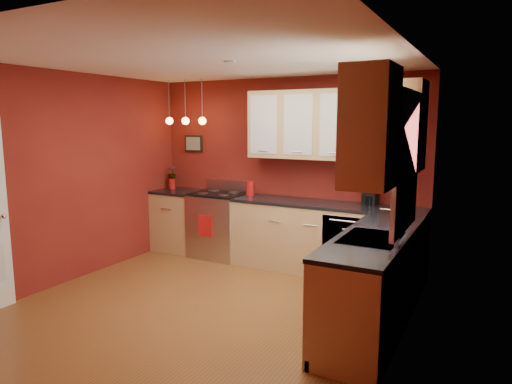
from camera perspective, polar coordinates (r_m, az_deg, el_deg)
The scene contains 26 objects.
floor at distance 5.05m, azimuth -6.87°, elevation -14.53°, with size 4.20×4.20×0.00m, color brown.
ceiling at distance 4.67m, azimuth -7.48°, elevation 16.19°, with size 4.00×4.20×0.02m, color white.
wall_back at distance 6.50m, azimuth 3.54°, elevation 2.68°, with size 4.00×0.02×2.60m, color maroon.
wall_front at distance 3.24m, azimuth -29.12°, elevation -4.73°, with size 4.00×0.02×2.60m, color maroon.
wall_left at distance 6.05m, azimuth -22.85°, elevation 1.54°, with size 0.02×4.20×2.60m, color maroon.
wall_right at distance 3.91m, azimuth 17.62°, elevation -1.84°, with size 0.02×4.20×2.60m, color maroon.
base_cabinets_back_left at distance 7.23m, azimuth -9.54°, elevation -3.63°, with size 0.70×0.60×0.90m, color tan.
base_cabinets_back_right at distance 6.11m, azimuth 8.56°, elevation -5.91°, with size 2.54×0.60×0.90m, color tan.
base_cabinets_right at distance 4.61m, azimuth 14.43°, elevation -11.03°, with size 0.60×2.10×0.90m, color tan.
counter_back_left at distance 7.14m, azimuth -9.64°, elevation 0.06°, with size 0.70×0.62×0.04m, color black.
counter_back_right at distance 6.01m, azimuth 8.67°, elevation -1.57°, with size 2.54×0.62×0.04m, color black.
counter_right at distance 4.48m, azimuth 14.66°, elevation -5.36°, with size 0.62×2.10×0.04m, color black.
gas_range at distance 6.81m, azimuth -4.65°, elevation -4.04°, with size 0.76×0.64×1.11m.
dishwasher_front at distance 5.74m, azimuth 11.10°, elevation -6.96°, with size 0.60×0.02×0.80m, color #B0B0B4.
sink at distance 4.34m, azimuth 14.23°, elevation -5.87°, with size 0.50×0.70×0.33m.
window at distance 4.16m, azimuth 18.29°, elevation 4.15°, with size 0.06×1.02×1.22m.
upper_cabinets_back at distance 6.07m, azimuth 8.12°, elevation 8.32°, with size 2.00×0.35×0.90m, color tan.
upper_cabinets_right at distance 4.20m, azimuth 16.49°, elevation 7.85°, with size 0.35×1.95×0.90m, color tan.
wall_picture at distance 7.24m, azimuth -7.80°, elevation 6.02°, with size 0.32×0.03×0.26m, color black.
pendant_lights at distance 6.90m, azimuth -8.80°, elevation 8.84°, with size 0.71×0.11×0.66m.
red_canister at distance 6.57m, azimuth -0.74°, elevation 0.49°, with size 0.13×0.13×0.20m.
red_vase at distance 7.31m, azimuth -10.44°, elevation 1.03°, with size 0.10×0.10×0.16m, color #B01314.
flowers at distance 7.29m, azimuth -10.47°, elevation 2.37°, with size 0.13×0.13×0.22m, color #B01314.
coffee_maker at distance 5.97m, azimuth 14.12°, elevation -0.44°, with size 0.20×0.20×0.26m.
soap_pump at distance 4.08m, azimuth 16.90°, elevation -5.32°, with size 0.08×0.08×0.17m, color silver.
dish_towel at distance 6.55m, azimuth -6.37°, elevation -4.24°, with size 0.23×0.02×0.31m, color #B01314.
Camera 1 is at (2.67, -3.79, 2.00)m, focal length 32.00 mm.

